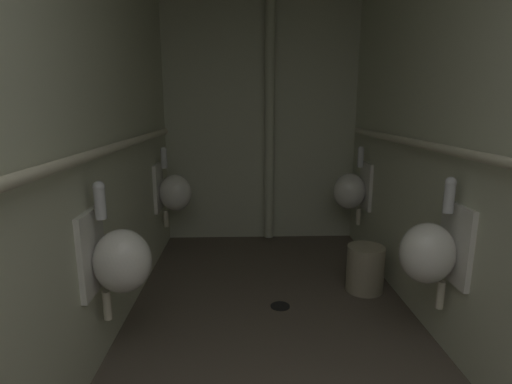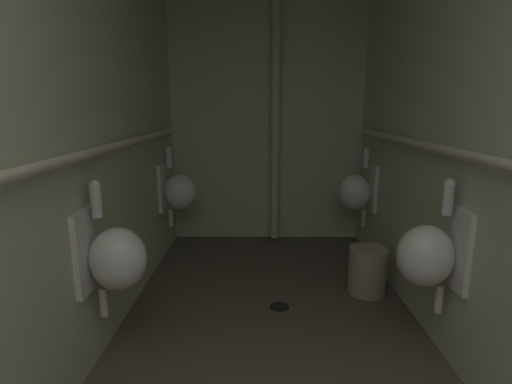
{
  "view_description": "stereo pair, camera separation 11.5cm",
  "coord_description": "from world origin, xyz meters",
  "px_view_note": "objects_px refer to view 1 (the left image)",
  "views": [
    {
      "loc": [
        -0.19,
        0.21,
        1.41
      ],
      "look_at": [
        -0.1,
        2.89,
        0.82
      ],
      "focal_mm": 27.47,
      "sensor_mm": 36.0,
      "label": 1
    },
    {
      "loc": [
        -0.07,
        0.21,
        1.41
      ],
      "look_at": [
        -0.1,
        2.89,
        0.82
      ],
      "focal_mm": 27.47,
      "sensor_mm": 36.0,
      "label": 2
    }
  ],
  "objects_px": {
    "urinal_right_mid": "(431,251)",
    "urinal_right_far": "(352,190)",
    "waste_bin": "(365,269)",
    "urinal_left_far": "(173,191)",
    "floor_drain": "(280,306)",
    "urinal_left_mid": "(118,259)",
    "standpipe_back_wall": "(270,110)"
  },
  "relations": [
    {
      "from": "urinal_left_far",
      "to": "urinal_right_far",
      "type": "relative_size",
      "value": 1.0
    },
    {
      "from": "urinal_left_far",
      "to": "urinal_right_far",
      "type": "xyz_separation_m",
      "value": [
        1.68,
        0.01,
        0.0
      ]
    },
    {
      "from": "urinal_left_far",
      "to": "urinal_right_mid",
      "type": "distance_m",
      "value": 2.31
    },
    {
      "from": "waste_bin",
      "to": "urinal_right_mid",
      "type": "bearing_deg",
      "value": -83.66
    },
    {
      "from": "urinal_left_far",
      "to": "waste_bin",
      "type": "xyz_separation_m",
      "value": [
        1.59,
        -0.78,
        -0.45
      ]
    },
    {
      "from": "urinal_right_far",
      "to": "floor_drain",
      "type": "xyz_separation_m",
      "value": [
        -0.77,
        -1.03,
        -0.63
      ]
    },
    {
      "from": "urinal_right_far",
      "to": "urinal_left_mid",
      "type": "bearing_deg",
      "value": -135.48
    },
    {
      "from": "urinal_right_mid",
      "to": "floor_drain",
      "type": "relative_size",
      "value": 5.39
    },
    {
      "from": "urinal_right_mid",
      "to": "waste_bin",
      "type": "height_order",
      "value": "urinal_right_mid"
    },
    {
      "from": "floor_drain",
      "to": "urinal_left_mid",
      "type": "bearing_deg",
      "value": -145.53
    },
    {
      "from": "waste_bin",
      "to": "floor_drain",
      "type": "bearing_deg",
      "value": -160.96
    },
    {
      "from": "urinal_left_far",
      "to": "urinal_right_far",
      "type": "height_order",
      "value": "same"
    },
    {
      "from": "urinal_right_mid",
      "to": "urinal_right_far",
      "type": "bearing_deg",
      "value": 90.0
    },
    {
      "from": "urinal_left_mid",
      "to": "urinal_right_mid",
      "type": "distance_m",
      "value": 1.68
    },
    {
      "from": "urinal_left_mid",
      "to": "standpipe_back_wall",
      "type": "bearing_deg",
      "value": 66.05
    },
    {
      "from": "urinal_right_far",
      "to": "waste_bin",
      "type": "height_order",
      "value": "urinal_right_far"
    },
    {
      "from": "urinal_left_mid",
      "to": "urinal_right_mid",
      "type": "relative_size",
      "value": 1.0
    },
    {
      "from": "urinal_left_mid",
      "to": "waste_bin",
      "type": "relative_size",
      "value": 2.11
    },
    {
      "from": "floor_drain",
      "to": "waste_bin",
      "type": "height_order",
      "value": "waste_bin"
    },
    {
      "from": "standpipe_back_wall",
      "to": "waste_bin",
      "type": "distance_m",
      "value": 1.83
    },
    {
      "from": "urinal_left_mid",
      "to": "urinal_right_mid",
      "type": "height_order",
      "value": "same"
    },
    {
      "from": "urinal_left_mid",
      "to": "urinal_right_far",
      "type": "distance_m",
      "value": 2.36
    },
    {
      "from": "urinal_left_far",
      "to": "urinal_right_far",
      "type": "bearing_deg",
      "value": 0.33
    },
    {
      "from": "standpipe_back_wall",
      "to": "urinal_left_mid",
      "type": "bearing_deg",
      "value": -113.95
    },
    {
      "from": "urinal_right_mid",
      "to": "urinal_right_far",
      "type": "distance_m",
      "value": 1.6
    },
    {
      "from": "floor_drain",
      "to": "waste_bin",
      "type": "distance_m",
      "value": 0.74
    },
    {
      "from": "urinal_left_mid",
      "to": "urinal_right_mid",
      "type": "xyz_separation_m",
      "value": [
        1.68,
        0.06,
        0.0
      ]
    },
    {
      "from": "urinal_right_mid",
      "to": "waste_bin",
      "type": "distance_m",
      "value": 0.93
    },
    {
      "from": "urinal_right_far",
      "to": "floor_drain",
      "type": "bearing_deg",
      "value": -126.82
    },
    {
      "from": "urinal_right_mid",
      "to": "floor_drain",
      "type": "bearing_deg",
      "value": 143.43
    },
    {
      "from": "urinal_right_far",
      "to": "floor_drain",
      "type": "relative_size",
      "value": 5.39
    },
    {
      "from": "urinal_left_far",
      "to": "floor_drain",
      "type": "xyz_separation_m",
      "value": [
        0.91,
        -1.02,
        -0.63
      ]
    }
  ]
}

